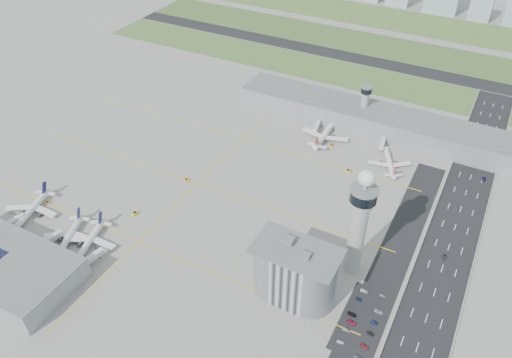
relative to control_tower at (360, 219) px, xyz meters
The scene contains 51 objects.
ground 80.47m from the control_tower, behind, with size 1000.00×1000.00×0.00m, color #9D9A92.
grass_strip_0 238.28m from the control_tower, 112.98° to the left, with size 480.00×50.00×0.08m, color #516F34.
grass_strip_1 308.14m from the control_tower, 107.49° to the left, with size 480.00×60.00×0.08m, color #415D2C.
grass_strip_2 384.80m from the control_tower, 103.89° to the left, with size 480.00×70.00×0.08m, color #536B33.
runway 272.40m from the control_tower, 109.91° to the left, with size 480.00×22.00×0.10m, color black.
highway 56.01m from the control_tower, 10.54° to the right, with size 28.00×500.00×0.10m, color black.
barrier_left 45.73m from the control_tower, 15.42° to the right, with size 0.60×500.00×1.20m, color #9E9E99.
barrier_right 67.08m from the control_tower, ahead, with size 0.60×500.00×1.20m, color #9E9E99.
landside_road 43.28m from the control_tower, 45.00° to the right, with size 18.00×260.00×0.08m, color black.
parking_lot 48.79m from the control_tower, 61.93° to the right, with size 20.00×44.00×0.10m, color black.
taxiway_line_h_0 123.35m from the control_tower, 161.26° to the right, with size 260.00×0.60×0.01m, color yellow.
taxiway_line_h_1 119.40m from the control_tower, 168.89° to the left, with size 260.00×0.60×0.01m, color yellow.
taxiway_line_h_2 143.16m from the control_tower, 143.79° to the left, with size 260.00×0.60×0.01m, color yellow.
taxiway_line_v 119.40m from the control_tower, 168.89° to the left, with size 0.60×260.00×0.01m, color yellow.
control_tower is the anchor object (origin of this frame).
secondary_tower 148.97m from the control_tower, 106.48° to the left, with size 8.60×8.60×31.90m.
admin_building 41.10m from the control_tower, 123.70° to the right, with size 42.00×24.00×33.50m.
terminal_pier 146.15m from the control_tower, 102.88° to the left, with size 210.00×32.00×15.80m.
near_terminal 185.86m from the control_tower, 150.65° to the right, with size 84.00×42.00×13.00m.
airplane_near_a 192.58m from the control_tower, 164.86° to the right, with size 38.84×33.01×10.87m, color white, non-canonical shape.
airplane_near_b 160.29m from the control_tower, 159.33° to the right, with size 35.85×30.47×10.04m, color white, non-canonical shape.
airplane_near_c 147.81m from the control_tower, 158.28° to the right, with size 36.96×31.42×10.35m, color white, non-canonical shape.
airplane_far_a 129.81m from the control_tower, 118.12° to the left, with size 41.63×35.38×11.66m, color white, non-canonical shape.
airplane_far_b 104.62m from the control_tower, 94.81° to the left, with size 34.79×29.57×9.74m, color white, non-canonical shape.
jet_bridge_near_0 200.06m from the control_tower, 159.55° to the right, with size 14.00×3.00×5.70m, color silver, non-canonical shape.
jet_bridge_near_1 172.69m from the control_tower, 156.00° to the right, with size 14.00×3.00×5.70m, color silver, non-canonical shape.
jet_bridge_near_2 146.36m from the control_tower, 151.10° to the right, with size 14.00×3.00×5.70m, color silver, non-canonical shape.
jet_bridge_far_0 145.99m from the control_tower, 119.45° to the left, with size 14.00×3.00×5.70m, color silver, non-canonical shape.
jet_bridge_far_1 129.66m from the control_tower, 99.16° to the left, with size 14.00×3.00×5.70m, color silver, non-canonical shape.
tug_0 189.94m from the control_tower, 168.09° to the right, with size 1.87×2.72×1.58m, color orange, non-canonical shape.
tug_1 156.99m from the control_tower, 160.74° to the right, with size 2.16×3.14×1.82m, color yellow, non-canonical shape.
tug_2 135.01m from the control_tower, behind, with size 2.30×3.34×1.94m, color yellow, non-canonical shape.
tug_3 126.68m from the control_tower, behind, with size 2.05×2.98×1.73m, color #FDA00C, non-canonical shape.
tug_4 120.48m from the control_tower, 116.49° to the left, with size 2.10×3.05×1.77m, color gold, non-canonical shape.
tug_5 91.76m from the control_tower, 110.90° to the left, with size 2.40×3.49×2.03m, color yellow, non-canonical shape.
car_lot_0 58.75m from the control_tower, 76.68° to the right, with size 1.34×3.33×1.13m, color white.
car_lot_1 53.05m from the control_tower, 74.03° to the right, with size 1.34×3.84×1.26m, color gray.
car_lot_2 49.58m from the control_tower, 70.37° to the right, with size 2.03×4.41×1.23m, color #9F1E3C.
car_lot_3 46.28m from the control_tower, 70.03° to the right, with size 1.83×4.51×1.31m, color black.
car_lot_4 40.64m from the control_tower, 60.48° to the right, with size 1.30×3.23×1.10m, color #0C254B.
car_lot_5 38.31m from the control_tower, 48.40° to the right, with size 1.33×3.81×1.26m, color #B0AFBF.
car_lot_6 64.36m from the control_tower, 67.52° to the right, with size 2.04×4.43×1.23m, color slate.
car_lot_7 59.31m from the control_tower, 63.44° to the right, with size 1.56×3.83×1.11m, color maroon.
car_lot_8 53.92m from the control_tower, 58.46° to the right, with size 1.54×3.82×1.30m, color #27272C.
car_lot_9 49.77m from the control_tower, 53.04° to the right, with size 1.23×3.54×1.17m, color navy.
car_lot_10 45.92m from the control_tower, 45.17° to the right, with size 2.04×4.43×1.23m, color #BDBDBD.
car_lot_11 41.65m from the control_tower, 28.40° to the right, with size 1.55×3.82×1.11m, color gray.
car_hw_1 62.54m from the control_tower, 35.86° to the left, with size 1.31×3.76×1.24m, color black.
car_hw_2 129.01m from the control_tower, 65.86° to the left, with size 2.14×4.63×1.29m, color navy.
car_hw_4 179.58m from the control_tower, 78.41° to the left, with size 1.33×3.31×1.13m, color gray.
skyline_bldg_10 416.22m from the control_tower, 89.82° to the left, with size 23.01×18.41×27.75m, color #9EADC1.
Camera 1 is at (112.08, -175.48, 200.66)m, focal length 35.00 mm.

